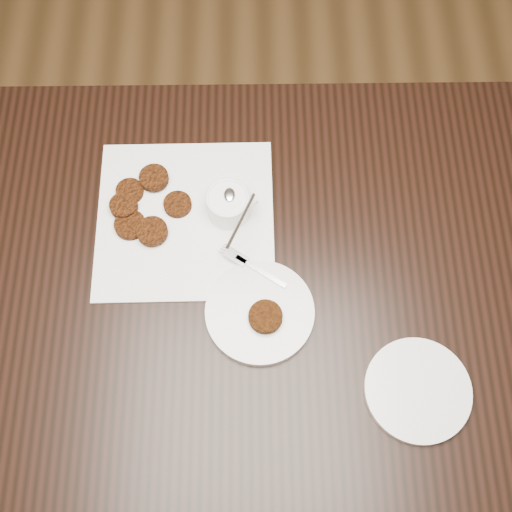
{
  "coord_description": "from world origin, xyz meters",
  "views": [
    {
      "loc": [
        0.02,
        -0.32,
        1.86
      ],
      "look_at": [
        0.03,
        0.14,
        0.8
      ],
      "focal_mm": 45.22,
      "sensor_mm": 36.0,
      "label": 1
    }
  ],
  "objects_px": {
    "plate_with_patty": "(260,311)",
    "table": "(279,329)",
    "sauce_ramekin": "(228,197)",
    "plate_empty": "(418,390)",
    "napkin": "(185,219)"
  },
  "relations": [
    {
      "from": "table",
      "to": "plate_empty",
      "type": "relative_size",
      "value": 7.25
    },
    {
      "from": "napkin",
      "to": "sauce_ramekin",
      "type": "height_order",
      "value": "sauce_ramekin"
    },
    {
      "from": "napkin",
      "to": "plate_with_patty",
      "type": "xyz_separation_m",
      "value": [
        0.14,
        -0.19,
        0.01
      ]
    },
    {
      "from": "plate_empty",
      "to": "table",
      "type": "bearing_deg",
      "value": 133.98
    },
    {
      "from": "table",
      "to": "plate_with_patty",
      "type": "relative_size",
      "value": 6.75
    },
    {
      "from": "plate_with_patty",
      "to": "plate_empty",
      "type": "relative_size",
      "value": 1.07
    },
    {
      "from": "table",
      "to": "sauce_ramekin",
      "type": "distance_m",
      "value": 0.47
    },
    {
      "from": "plate_empty",
      "to": "sauce_ramekin",
      "type": "bearing_deg",
      "value": 133.02
    },
    {
      "from": "table",
      "to": "napkin",
      "type": "relative_size",
      "value": 3.93
    },
    {
      "from": "table",
      "to": "napkin",
      "type": "distance_m",
      "value": 0.44
    },
    {
      "from": "table",
      "to": "napkin",
      "type": "bearing_deg",
      "value": 150.34
    },
    {
      "from": "sauce_ramekin",
      "to": "plate_empty",
      "type": "bearing_deg",
      "value": -46.98
    },
    {
      "from": "napkin",
      "to": "plate_empty",
      "type": "height_order",
      "value": "plate_empty"
    },
    {
      "from": "plate_with_patty",
      "to": "table",
      "type": "bearing_deg",
      "value": 59.85
    },
    {
      "from": "sauce_ramekin",
      "to": "plate_with_patty",
      "type": "height_order",
      "value": "sauce_ramekin"
    }
  ]
}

